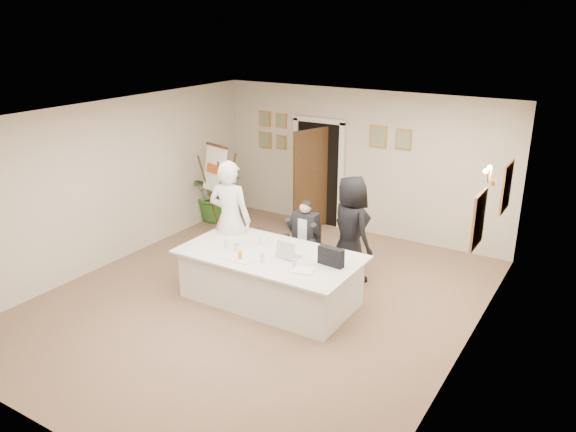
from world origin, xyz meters
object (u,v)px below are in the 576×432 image
(flip_chart, at_px, (220,193))
(laptop_bag, at_px, (331,256))
(standing_man, at_px, (230,219))
(laptop, at_px, (289,248))
(conference_table, at_px, (270,277))
(oj_glass, at_px, (240,255))
(potted_palm, at_px, (216,192))
(standing_woman, at_px, (351,230))
(steel_jug, at_px, (236,248))
(paper_stack, at_px, (303,271))
(seated_man, at_px, (304,238))

(flip_chart, bearing_deg, laptop_bag, -27.86)
(standing_man, distance_m, laptop, 1.39)
(conference_table, relative_size, laptop, 7.88)
(laptop, height_order, oj_glass, laptop)
(conference_table, distance_m, laptop, 0.61)
(flip_chart, height_order, laptop_bag, flip_chart)
(potted_palm, height_order, oj_glass, potted_palm)
(potted_palm, relative_size, laptop_bag, 3.13)
(flip_chart, xyz_separation_m, laptop, (2.71, -1.82, 0.10))
(potted_palm, height_order, laptop_bag, potted_palm)
(standing_woman, distance_m, steel_jug, 1.87)
(flip_chart, distance_m, paper_stack, 3.82)
(laptop_bag, xyz_separation_m, oj_glass, (-1.20, -0.51, -0.07))
(standing_woman, relative_size, paper_stack, 6.25)
(standing_woman, height_order, potted_palm, standing_woman)
(standing_man, distance_m, oj_glass, 1.16)
(paper_stack, distance_m, steel_jug, 1.21)
(conference_table, xyz_separation_m, flip_chart, (-2.40, 1.87, 0.42))
(seated_man, xyz_separation_m, oj_glass, (-0.20, -1.49, 0.19))
(laptop, bearing_deg, seated_man, 112.99)
(potted_palm, bearing_deg, steel_jug, -46.52)
(conference_table, relative_size, seated_man, 2.07)
(seated_man, xyz_separation_m, flip_chart, (-2.37, 0.80, 0.16))
(oj_glass, bearing_deg, seated_man, 82.24)
(standing_woman, relative_size, laptop, 5.16)
(conference_table, bearing_deg, paper_stack, -22.01)
(standing_man, relative_size, steel_jug, 17.83)
(standing_woman, bearing_deg, oj_glass, 91.77)
(standing_woman, xyz_separation_m, oj_glass, (-0.95, -1.68, -0.04))
(laptop, bearing_deg, oj_glass, -134.72)
(conference_table, distance_m, standing_woman, 1.53)
(conference_table, xyz_separation_m, oj_glass, (-0.24, -0.41, 0.45))
(laptop_bag, bearing_deg, paper_stack, -114.76)
(seated_man, relative_size, potted_palm, 1.08)
(standing_woman, bearing_deg, seated_man, 45.34)
(conference_table, distance_m, standing_man, 1.27)
(laptop, distance_m, paper_stack, 0.57)
(standing_woman, relative_size, laptop_bag, 4.56)
(standing_man, xyz_separation_m, laptop, (1.34, -0.36, -0.07))
(standing_man, distance_m, laptop_bag, 2.03)
(oj_glass, bearing_deg, laptop_bag, 23.04)
(potted_palm, distance_m, oj_glass, 3.92)
(potted_palm, height_order, laptop, potted_palm)
(conference_table, xyz_separation_m, standing_woman, (0.71, 1.27, 0.49))
(flip_chart, bearing_deg, paper_stack, -34.68)
(seated_man, relative_size, flip_chart, 0.74)
(potted_palm, bearing_deg, standing_man, -46.47)
(seated_man, height_order, steel_jug, seated_man)
(potted_palm, xyz_separation_m, laptop_bag, (3.90, -2.32, 0.31))
(standing_woman, bearing_deg, laptop, 102.77)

